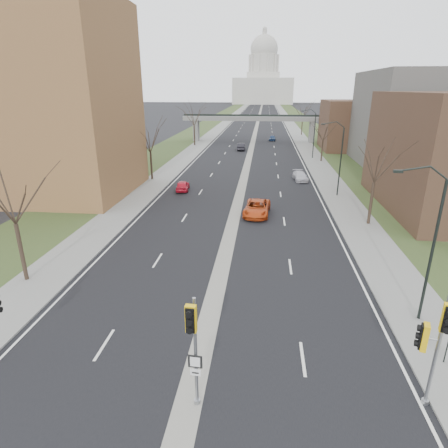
% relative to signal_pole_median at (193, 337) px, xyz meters
% --- Properties ---
extents(ground, '(700.00, 700.00, 0.00)m').
position_rel_signal_pole_median_xyz_m(ground, '(-0.35, 1.49, -3.51)').
color(ground, black).
rests_on(ground, ground).
extents(road_surface, '(20.00, 600.00, 0.01)m').
position_rel_signal_pole_median_xyz_m(road_surface, '(-0.35, 151.49, -3.50)').
color(road_surface, black).
rests_on(road_surface, ground).
extents(median_strip, '(1.20, 600.00, 0.02)m').
position_rel_signal_pole_median_xyz_m(median_strip, '(-0.35, 151.49, -3.51)').
color(median_strip, gray).
rests_on(median_strip, ground).
extents(sidewalk_right, '(4.00, 600.00, 0.12)m').
position_rel_signal_pole_median_xyz_m(sidewalk_right, '(11.65, 151.49, -3.45)').
color(sidewalk_right, gray).
rests_on(sidewalk_right, ground).
extents(sidewalk_left, '(4.00, 600.00, 0.12)m').
position_rel_signal_pole_median_xyz_m(sidewalk_left, '(-12.35, 151.49, -3.45)').
color(sidewalk_left, gray).
rests_on(sidewalk_left, ground).
extents(grass_verge_right, '(8.00, 600.00, 0.10)m').
position_rel_signal_pole_median_xyz_m(grass_verge_right, '(17.65, 151.49, -3.46)').
color(grass_verge_right, '#2B3E1C').
rests_on(grass_verge_right, ground).
extents(grass_verge_left, '(8.00, 600.00, 0.10)m').
position_rel_signal_pole_median_xyz_m(grass_verge_left, '(-18.35, 151.49, -3.46)').
color(grass_verge_left, '#2B3E1C').
rests_on(grass_verge_left, ground).
extents(apartment_building, '(25.00, 16.00, 22.00)m').
position_rel_signal_pole_median_xyz_m(apartment_building, '(-26.35, 31.49, 7.49)').
color(apartment_building, olive).
rests_on(apartment_building, ground).
extents(commercial_block_mid, '(18.00, 22.00, 15.00)m').
position_rel_signal_pole_median_xyz_m(commercial_block_mid, '(27.65, 53.49, 3.99)').
color(commercial_block_mid, '#5D5A55').
rests_on(commercial_block_mid, ground).
extents(commercial_block_far, '(14.00, 14.00, 10.00)m').
position_rel_signal_pole_median_xyz_m(commercial_block_far, '(21.65, 71.49, 1.49)').
color(commercial_block_far, '#513526').
rests_on(commercial_block_far, ground).
extents(pedestrian_bridge, '(34.00, 3.00, 6.45)m').
position_rel_signal_pole_median_xyz_m(pedestrian_bridge, '(-0.35, 81.49, 1.33)').
color(pedestrian_bridge, slate).
rests_on(pedestrian_bridge, ground).
extents(capitol, '(48.00, 42.00, 55.75)m').
position_rel_signal_pole_median_xyz_m(capitol, '(-0.35, 321.49, 15.09)').
color(capitol, beige).
rests_on(capitol, ground).
extents(streetlight_near, '(2.61, 0.20, 8.70)m').
position_rel_signal_pole_median_xyz_m(streetlight_near, '(10.63, 7.49, 3.44)').
color(streetlight_near, black).
rests_on(streetlight_near, sidewalk_right).
extents(streetlight_mid, '(2.61, 0.20, 8.70)m').
position_rel_signal_pole_median_xyz_m(streetlight_mid, '(10.63, 33.49, 3.44)').
color(streetlight_mid, black).
rests_on(streetlight_mid, sidewalk_right).
extents(streetlight_far, '(2.61, 0.20, 8.70)m').
position_rel_signal_pole_median_xyz_m(streetlight_far, '(10.63, 59.49, 3.44)').
color(streetlight_far, black).
rests_on(streetlight_far, sidewalk_right).
extents(tree_left_a, '(7.20, 7.20, 9.40)m').
position_rel_signal_pole_median_xyz_m(tree_left_a, '(-13.35, 9.49, 3.13)').
color(tree_left_a, '#382B21').
rests_on(tree_left_a, sidewalk_left).
extents(tree_left_b, '(6.75, 6.75, 8.81)m').
position_rel_signal_pole_median_xyz_m(tree_left_b, '(-13.35, 39.49, 2.72)').
color(tree_left_b, '#382B21').
rests_on(tree_left_b, sidewalk_left).
extents(tree_left_c, '(7.65, 7.65, 9.99)m').
position_rel_signal_pole_median_xyz_m(tree_left_c, '(-13.35, 73.49, 3.53)').
color(tree_left_c, '#382B21').
rests_on(tree_left_c, sidewalk_left).
extents(tree_right_a, '(7.20, 7.20, 9.40)m').
position_rel_signal_pole_median_xyz_m(tree_right_a, '(12.65, 23.49, 3.13)').
color(tree_right_a, '#382B21').
rests_on(tree_right_a, sidewalk_right).
extents(tree_right_b, '(6.30, 6.30, 8.22)m').
position_rel_signal_pole_median_xyz_m(tree_right_b, '(12.65, 56.49, 2.31)').
color(tree_right_b, '#382B21').
rests_on(tree_right_b, sidewalk_right).
extents(tree_right_c, '(7.65, 7.65, 9.99)m').
position_rel_signal_pole_median_xyz_m(tree_right_c, '(12.65, 96.49, 3.53)').
color(tree_right_c, '#382B21').
rests_on(tree_right_c, sidewalk_right).
extents(signal_pole_median, '(0.58, 0.83, 5.04)m').
position_rel_signal_pole_median_xyz_m(signal_pole_median, '(0.00, 0.00, 0.00)').
color(signal_pole_median, gray).
rests_on(signal_pole_median, ground).
extents(signal_pole_right, '(0.89, 1.16, 5.29)m').
position_rel_signal_pole_median_xyz_m(signal_pole_right, '(9.20, 1.14, -0.05)').
color(signal_pole_right, gray).
rests_on(signal_pole_right, ground).
extents(car_left_near, '(1.93, 3.94, 1.30)m').
position_rel_signal_pole_median_xyz_m(car_left_near, '(-7.76, 34.11, -2.86)').
color(car_left_near, red).
rests_on(car_left_near, ground).
extents(car_left_far, '(1.64, 4.49, 1.47)m').
position_rel_signal_pole_median_xyz_m(car_left_far, '(-2.37, 68.07, -2.78)').
color(car_left_far, black).
rests_on(car_left_far, ground).
extents(car_right_near, '(2.91, 5.57, 1.50)m').
position_rel_signal_pole_median_xyz_m(car_right_near, '(1.91, 25.29, -2.76)').
color(car_right_near, '#BE4114').
rests_on(car_right_near, ground).
extents(car_right_mid, '(2.20, 4.41, 1.23)m').
position_rel_signal_pole_median_xyz_m(car_right_mid, '(7.65, 41.34, -2.90)').
color(car_right_mid, '#BCBBC3').
rests_on(car_right_mid, ground).
extents(car_right_far, '(1.74, 3.86, 1.29)m').
position_rel_signal_pole_median_xyz_m(car_right_far, '(4.40, 84.15, -2.87)').
color(car_right_far, navy).
rests_on(car_right_far, ground).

